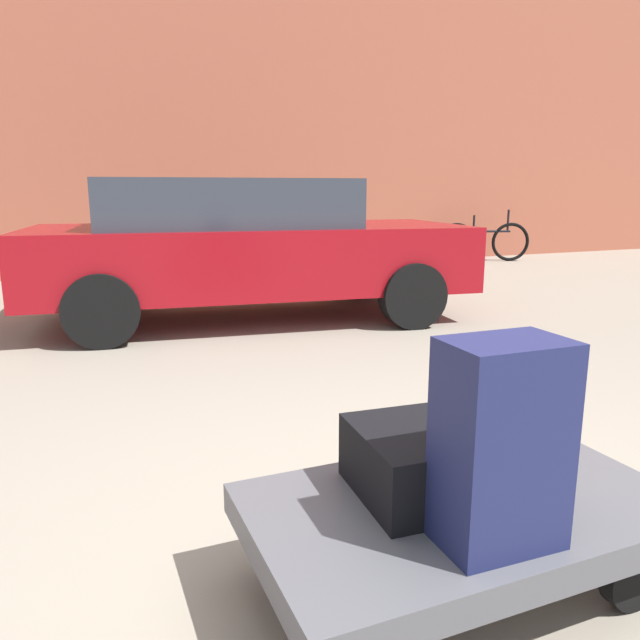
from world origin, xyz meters
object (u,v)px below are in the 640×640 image
suitcase_black_stacked_top (439,458)px  bicycle_leaning (483,241)px  suitcase_navy_rear_left (501,444)px  bollard_kerb_near (356,259)px  parked_car (246,246)px  luggage_cart (462,518)px  bollard_kerb_mid (436,255)px

suitcase_black_stacked_top → bicycle_leaning: (6.13, 7.74, -0.08)m
suitcase_navy_rear_left → bollard_kerb_near: (2.72, 6.49, -0.28)m
bollard_kerb_near → parked_car: bearing=-140.2°
luggage_cart → bollard_kerb_near: (2.66, 6.26, 0.08)m
bollard_kerb_mid → bicycle_leaning: bearing=37.0°
bicycle_leaning → bollard_kerb_near: bearing=-155.5°
bicycle_leaning → bollard_kerb_mid: bicycle_leaning is taller
luggage_cart → parked_car: (0.56, 4.51, 0.49)m
luggage_cart → bicycle_leaning: bearing=52.1°
suitcase_navy_rear_left → bicycle_leaning: 10.13m
suitcase_black_stacked_top → parked_car: parked_car is taller
luggage_cart → bollard_kerb_mid: size_ratio=1.95×
suitcase_navy_rear_left → bollard_kerb_near: 7.04m
luggage_cart → bollard_kerb_mid: 7.44m
luggage_cart → parked_car: bearing=83.0°
bicycle_leaning → bollard_kerb_near: size_ratio=2.38×
bollard_kerb_near → bollard_kerb_mid: 1.36m
bollard_kerb_near → bollard_kerb_mid: size_ratio=1.00×
parked_car → bollard_kerb_mid: (3.46, 1.75, -0.41)m
bollard_kerb_near → luggage_cart: bearing=-113.0°
suitcase_black_stacked_top → bollard_kerb_mid: bollard_kerb_mid is taller
suitcase_black_stacked_top → parked_car: 4.47m
parked_car → bollard_kerb_near: (2.11, 1.75, -0.41)m
parked_car → bicycle_leaning: bearing=30.9°
suitcase_navy_rear_left → bollard_kerb_near: suitcase_navy_rear_left is taller
bicycle_leaning → bollard_kerb_near: bicycle_leaning is taller
suitcase_black_stacked_top → bollard_kerb_near: 6.74m
bicycle_leaning → bollard_kerb_mid: 2.59m
suitcase_black_stacked_top → bollard_kerb_mid: size_ratio=0.77×
suitcase_navy_rear_left → parked_car: 4.78m
parked_car → suitcase_navy_rear_left: bearing=-97.4°
suitcase_black_stacked_top → bollard_kerb_near: bearing=70.6°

